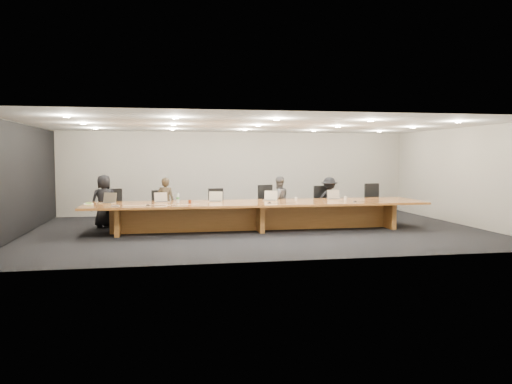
# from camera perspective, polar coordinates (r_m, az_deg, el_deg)

# --- Properties ---
(ground) EXTENTS (12.00, 12.00, 0.00)m
(ground) POSITION_cam_1_polar(r_m,az_deg,el_deg) (13.36, 0.23, -4.37)
(ground) COLOR black
(ground) RESTS_ON ground
(back_wall) EXTENTS (12.00, 0.02, 2.80)m
(back_wall) POSITION_cam_1_polar(r_m,az_deg,el_deg) (17.18, -2.24, 2.18)
(back_wall) COLOR beige
(back_wall) RESTS_ON ground
(left_wall_panel) EXTENTS (0.08, 7.84, 2.74)m
(left_wall_panel) POSITION_cam_1_polar(r_m,az_deg,el_deg) (13.46, -25.46, 1.17)
(left_wall_panel) COLOR black
(left_wall_panel) RESTS_ON ground
(conference_table) EXTENTS (9.00, 1.80, 0.75)m
(conference_table) POSITION_cam_1_polar(r_m,az_deg,el_deg) (13.30, 0.23, -2.15)
(conference_table) COLOR brown
(conference_table) RESTS_ON ground
(chair_far_left) EXTENTS (0.63, 0.63, 1.09)m
(chair_far_left) POSITION_cam_1_polar(r_m,az_deg,el_deg) (14.33, -15.89, -1.76)
(chair_far_left) COLOR black
(chair_far_left) RESTS_ON ground
(chair_left) EXTENTS (0.63, 0.63, 1.03)m
(chair_left) POSITION_cam_1_polar(r_m,az_deg,el_deg) (14.37, -10.81, -1.79)
(chair_left) COLOR black
(chair_left) RESTS_ON ground
(chair_mid_left) EXTENTS (0.60, 0.60, 1.06)m
(chair_mid_left) POSITION_cam_1_polar(r_m,az_deg,el_deg) (14.45, -4.43, -1.63)
(chair_mid_left) COLOR black
(chair_mid_left) RESTS_ON ground
(chair_mid_right) EXTENTS (0.75, 0.75, 1.15)m
(chair_mid_right) POSITION_cam_1_polar(r_m,az_deg,el_deg) (14.69, 1.51, -1.35)
(chair_mid_right) COLOR black
(chair_mid_right) RESTS_ON ground
(chair_right) EXTENTS (0.67, 0.67, 1.11)m
(chair_right) POSITION_cam_1_polar(r_m,az_deg,el_deg) (15.15, 7.81, -1.31)
(chair_right) COLOR black
(chair_right) RESTS_ON ground
(chair_far_right) EXTENTS (0.68, 0.68, 1.17)m
(chair_far_right) POSITION_cam_1_polar(r_m,az_deg,el_deg) (15.60, 13.53, -1.12)
(chair_far_right) COLOR black
(chair_far_right) RESTS_ON ground
(person_a) EXTENTS (0.83, 0.68, 1.47)m
(person_a) POSITION_cam_1_polar(r_m,az_deg,el_deg) (14.40, -16.96, -1.00)
(person_a) COLOR black
(person_a) RESTS_ON ground
(person_b) EXTENTS (0.57, 0.45, 1.38)m
(person_b) POSITION_cam_1_polar(r_m,az_deg,el_deg) (14.23, -10.30, -1.12)
(person_b) COLOR #32291B
(person_b) RESTS_ON ground
(person_c) EXTENTS (0.81, 0.72, 1.39)m
(person_c) POSITION_cam_1_polar(r_m,az_deg,el_deg) (14.55, 2.60, -0.94)
(person_c) COLOR #4D4D4F
(person_c) RESTS_ON ground
(person_d) EXTENTS (0.93, 0.61, 1.35)m
(person_d) POSITION_cam_1_polar(r_m,az_deg,el_deg) (15.12, 8.36, -0.87)
(person_d) COLOR black
(person_d) RESTS_ON ground
(laptop_a) EXTENTS (0.44, 0.39, 0.28)m
(laptop_a) POSITION_cam_1_polar(r_m,az_deg,el_deg) (13.48, -16.62, -0.65)
(laptop_a) COLOR tan
(laptop_a) RESTS_ON conference_table
(laptop_b) EXTENTS (0.39, 0.32, 0.27)m
(laptop_b) POSITION_cam_1_polar(r_m,az_deg,el_deg) (13.44, -10.72, -0.60)
(laptop_b) COLOR tan
(laptop_b) RESTS_ON conference_table
(laptop_c) EXTENTS (0.41, 0.34, 0.29)m
(laptop_c) POSITION_cam_1_polar(r_m,az_deg,el_deg) (13.38, -4.68, -0.52)
(laptop_c) COLOR tan
(laptop_c) RESTS_ON conference_table
(laptop_d) EXTENTS (0.43, 0.38, 0.28)m
(laptop_d) POSITION_cam_1_polar(r_m,az_deg,el_deg) (13.69, 1.61, -0.41)
(laptop_d) COLOR #C6B397
(laptop_d) RESTS_ON conference_table
(laptop_e) EXTENTS (0.36, 0.27, 0.28)m
(laptop_e) POSITION_cam_1_polar(r_m,az_deg,el_deg) (14.27, 8.98, -0.30)
(laptop_e) COLOR #C0AB92
(laptop_e) RESTS_ON conference_table
(water_bottle) EXTENTS (0.10, 0.10, 0.24)m
(water_bottle) POSITION_cam_1_polar(r_m,az_deg,el_deg) (13.23, -8.91, -0.70)
(water_bottle) COLOR silver
(water_bottle) RESTS_ON conference_table
(amber_mug) EXTENTS (0.09, 0.09, 0.10)m
(amber_mug) POSITION_cam_1_polar(r_m,az_deg,el_deg) (12.97, -7.57, -1.11)
(amber_mug) COLOR maroon
(amber_mug) RESTS_ON conference_table
(paper_cup_near) EXTENTS (0.09, 0.09, 0.09)m
(paper_cup_near) POSITION_cam_1_polar(r_m,az_deg,el_deg) (13.78, 4.60, -0.80)
(paper_cup_near) COLOR silver
(paper_cup_near) RESTS_ON conference_table
(paper_cup_far) EXTENTS (0.11, 0.11, 0.10)m
(paper_cup_far) POSITION_cam_1_polar(r_m,az_deg,el_deg) (14.24, 10.19, -0.68)
(paper_cup_far) COLOR silver
(paper_cup_far) RESTS_ON conference_table
(notepad) EXTENTS (0.26, 0.22, 0.01)m
(notepad) POSITION_cam_1_polar(r_m,az_deg,el_deg) (13.38, -18.57, -1.30)
(notepad) COLOR white
(notepad) RESTS_ON conference_table
(lime_gadget) EXTENTS (0.17, 0.12, 0.02)m
(lime_gadget) POSITION_cam_1_polar(r_m,az_deg,el_deg) (13.38, -18.55, -1.22)
(lime_gadget) COLOR #60B02F
(lime_gadget) RESTS_ON notepad
(av_box) EXTENTS (0.20, 0.16, 0.03)m
(av_box) POSITION_cam_1_polar(r_m,az_deg,el_deg) (12.61, -15.77, -1.53)
(av_box) COLOR #AAA9AE
(av_box) RESTS_ON conference_table
(mic_left) EXTENTS (0.15, 0.15, 0.03)m
(mic_left) POSITION_cam_1_polar(r_m,az_deg,el_deg) (12.64, -12.25, -1.45)
(mic_left) COLOR black
(mic_left) RESTS_ON conference_table
(mic_center) EXTENTS (0.14, 0.14, 0.03)m
(mic_center) POSITION_cam_1_polar(r_m,az_deg,el_deg) (12.98, 1.56, -1.22)
(mic_center) COLOR black
(mic_center) RESTS_ON conference_table
(mic_right) EXTENTS (0.16, 0.16, 0.03)m
(mic_right) POSITION_cam_1_polar(r_m,az_deg,el_deg) (13.60, 11.28, -1.05)
(mic_right) COLOR black
(mic_right) RESTS_ON conference_table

